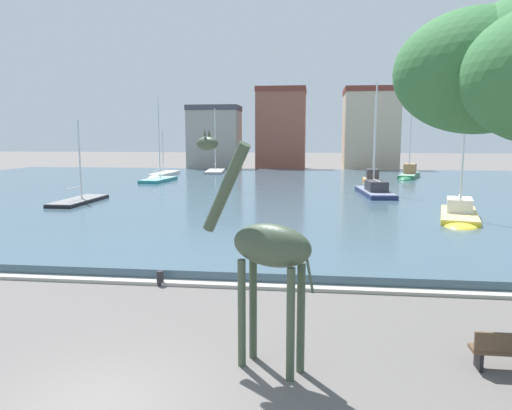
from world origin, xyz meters
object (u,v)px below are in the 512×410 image
at_px(sailboat_orange, 373,181).
at_px(sailboat_teal, 161,181).
at_px(giraffe_statue, 265,249).
at_px(sailboat_black, 83,202).
at_px(sailboat_grey, 216,172).
at_px(sailboat_green, 409,176).
at_px(mooring_bollard, 160,278).
at_px(sailboat_yellow, 459,217).
at_px(sailboat_white, 163,176).
at_px(sailboat_navy, 373,192).

distance_m(sailboat_orange, sailboat_teal, 22.13).
bearing_deg(giraffe_statue, sailboat_black, 124.84).
height_order(sailboat_grey, sailboat_green, sailboat_grey).
xyz_separation_m(sailboat_orange, sailboat_teal, (-22.13, -0.36, -0.19)).
bearing_deg(mooring_bollard, sailboat_teal, 108.24).
xyz_separation_m(sailboat_yellow, sailboat_white, (-26.36, 27.53, -0.12)).
bearing_deg(sailboat_navy, sailboat_black, -161.00).
bearing_deg(giraffe_statue, sailboat_grey, 103.02).
bearing_deg(sailboat_grey, sailboat_navy, -51.28).
bearing_deg(sailboat_white, mooring_bollard, -72.10).
relative_size(giraffe_statue, mooring_bollard, 10.41).
height_order(sailboat_black, sailboat_teal, sailboat_teal).
bearing_deg(sailboat_navy, giraffe_statue, -101.09).
bearing_deg(sailboat_orange, sailboat_navy, -96.40).
xyz_separation_m(sailboat_navy, mooring_bollard, (-9.98, -24.37, -0.30)).
relative_size(sailboat_black, sailboat_navy, 0.72).
height_order(sailboat_yellow, sailboat_navy, sailboat_navy).
height_order(sailboat_white, mooring_bollard, sailboat_white).
distance_m(giraffe_statue, sailboat_black, 27.33).
distance_m(sailboat_grey, sailboat_yellow, 40.07).
bearing_deg(sailboat_orange, mooring_bollard, -108.03).
relative_size(sailboat_teal, sailboat_navy, 0.98).
distance_m(giraffe_statue, sailboat_green, 47.84).
height_order(sailboat_black, sailboat_navy, sailboat_navy).
bearing_deg(sailboat_yellow, sailboat_green, 84.90).
distance_m(giraffe_statue, sailboat_teal, 41.87).
bearing_deg(sailboat_black, sailboat_navy, 19.00).
height_order(sailboat_black, mooring_bollard, sailboat_black).
bearing_deg(sailboat_black, sailboat_green, 41.28).
bearing_deg(sailboat_navy, mooring_bollard, -112.27).
bearing_deg(sailboat_white, sailboat_yellow, -46.24).
bearing_deg(sailboat_teal, sailboat_yellow, -40.60).
height_order(sailboat_white, sailboat_black, sailboat_black).
relative_size(sailboat_orange, sailboat_black, 1.36).
bearing_deg(sailboat_white, sailboat_navy, -34.54).
relative_size(giraffe_statue, sailboat_green, 0.61).
xyz_separation_m(sailboat_orange, mooring_bollard, (-11.06, -33.95, -0.35)).
distance_m(sailboat_yellow, sailboat_teal, 32.21).
xyz_separation_m(sailboat_yellow, sailboat_orange, (-2.33, 21.32, 0.08)).
distance_m(sailboat_black, sailboat_green, 36.35).
xyz_separation_m(sailboat_white, mooring_bollard, (12.98, -40.17, -0.16)).
relative_size(giraffe_statue, sailboat_navy, 0.55).
xyz_separation_m(sailboat_white, sailboat_teal, (1.91, -6.57, 0.01)).
distance_m(sailboat_green, sailboat_navy, 17.65).
relative_size(giraffe_statue, sailboat_orange, 0.57).
bearing_deg(sailboat_white, sailboat_teal, -73.82).
bearing_deg(sailboat_navy, sailboat_grey, 128.72).
distance_m(sailboat_white, sailboat_black, 23.22).
relative_size(sailboat_orange, mooring_bollard, 18.36).
distance_m(sailboat_white, sailboat_orange, 24.82).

